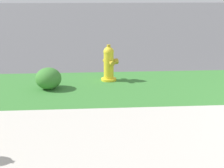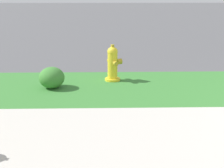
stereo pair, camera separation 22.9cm
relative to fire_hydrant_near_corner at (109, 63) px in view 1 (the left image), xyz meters
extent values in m
cylinder|color=yellow|center=(0.00, 0.00, -0.34)|extent=(0.32, 0.32, 0.05)
cylinder|color=yellow|center=(0.00, 0.00, -0.04)|extent=(0.21, 0.21, 0.56)
sphere|color=yellow|center=(0.00, 0.00, 0.24)|extent=(0.22, 0.22, 0.22)
cube|color=#B29323|center=(0.00, 0.00, 0.37)|extent=(0.07, 0.07, 0.06)
cylinder|color=#B29323|center=(-0.06, 0.13, 0.03)|extent=(0.12, 0.12, 0.09)
cylinder|color=#B29323|center=(0.05, -0.14, 0.03)|extent=(0.12, 0.12, 0.09)
cylinder|color=#B29323|center=(0.14, 0.06, 0.03)|extent=(0.14, 0.15, 0.12)
ellipsoid|color=#3D7F33|center=(-1.19, -0.52, -0.16)|extent=(0.49, 0.49, 0.42)
camera|label=1|loc=(-0.40, -6.33, 1.40)|focal=50.00mm
camera|label=2|loc=(-0.17, -6.34, 1.40)|focal=50.00mm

